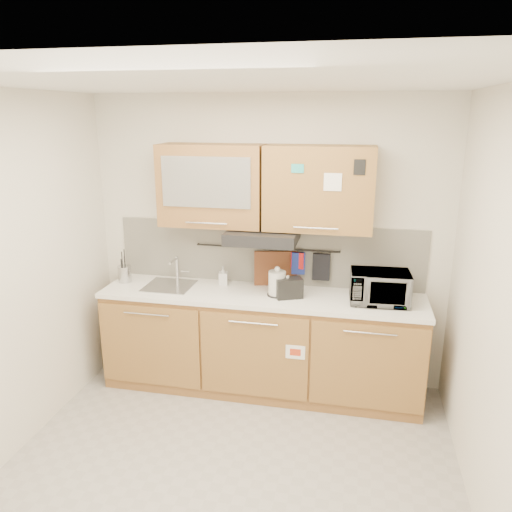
% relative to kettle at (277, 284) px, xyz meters
% --- Properties ---
extents(floor, '(3.20, 3.20, 0.00)m').
position_rel_kettle_xyz_m(floor, '(-0.14, -1.17, -1.02)').
color(floor, '#9E9993').
rests_on(floor, ground).
extents(ceiling, '(3.20, 3.20, 0.00)m').
position_rel_kettle_xyz_m(ceiling, '(-0.14, -1.17, 1.58)').
color(ceiling, white).
rests_on(ceiling, wall_back).
extents(wall_back, '(3.20, 0.00, 3.20)m').
position_rel_kettle_xyz_m(wall_back, '(-0.14, 0.33, 0.28)').
color(wall_back, silver).
rests_on(wall_back, ground).
extents(wall_right, '(0.00, 3.00, 3.00)m').
position_rel_kettle_xyz_m(wall_right, '(1.46, -1.17, 0.28)').
color(wall_right, silver).
rests_on(wall_right, ground).
extents(base_cabinet, '(2.80, 0.64, 0.88)m').
position_rel_kettle_xyz_m(base_cabinet, '(-0.14, 0.02, -0.62)').
color(base_cabinet, '#9D6B37').
rests_on(base_cabinet, floor).
extents(countertop, '(2.82, 0.62, 0.04)m').
position_rel_kettle_xyz_m(countertop, '(-0.14, 0.02, -0.12)').
color(countertop, white).
rests_on(countertop, base_cabinet).
extents(backsplash, '(2.80, 0.02, 0.56)m').
position_rel_kettle_xyz_m(backsplash, '(-0.14, 0.31, 0.18)').
color(backsplash, silver).
rests_on(backsplash, countertop).
extents(upper_cabinets, '(1.82, 0.37, 0.70)m').
position_rel_kettle_xyz_m(upper_cabinets, '(-0.15, 0.15, 0.81)').
color(upper_cabinets, '#9D6B37').
rests_on(upper_cabinets, wall_back).
extents(range_hood, '(0.60, 0.46, 0.10)m').
position_rel_kettle_xyz_m(range_hood, '(-0.14, 0.08, 0.40)').
color(range_hood, black).
rests_on(range_hood, upper_cabinets).
extents(sink, '(0.42, 0.40, 0.26)m').
position_rel_kettle_xyz_m(sink, '(-0.99, 0.03, -0.10)').
color(sink, silver).
rests_on(sink, countertop).
extents(utensil_rail, '(1.30, 0.02, 0.02)m').
position_rel_kettle_xyz_m(utensil_rail, '(-0.14, 0.28, 0.24)').
color(utensil_rail, black).
rests_on(utensil_rail, backsplash).
extents(utensil_crock, '(0.15, 0.15, 0.31)m').
position_rel_kettle_xyz_m(utensil_crock, '(-1.44, 0.07, -0.02)').
color(utensil_crock, '#ADADB1').
rests_on(utensil_crock, countertop).
extents(kettle, '(0.19, 0.17, 0.26)m').
position_rel_kettle_xyz_m(kettle, '(0.00, 0.00, 0.00)').
color(kettle, silver).
rests_on(kettle, countertop).
extents(toaster, '(0.26, 0.21, 0.17)m').
position_rel_kettle_xyz_m(toaster, '(0.11, -0.03, -0.02)').
color(toaster, black).
rests_on(toaster, countertop).
extents(microwave, '(0.50, 0.35, 0.26)m').
position_rel_kettle_xyz_m(microwave, '(0.85, 0.01, 0.03)').
color(microwave, '#999999').
rests_on(microwave, countertop).
extents(soap_bottle, '(0.09, 0.09, 0.17)m').
position_rel_kettle_xyz_m(soap_bottle, '(-0.53, 0.17, -0.02)').
color(soap_bottle, '#999999').
rests_on(soap_bottle, countertop).
extents(cutting_board, '(0.39, 0.11, 0.48)m').
position_rel_kettle_xyz_m(cutting_board, '(-0.06, 0.26, -0.02)').
color(cutting_board, brown).
rests_on(cutting_board, utensil_rail).
extents(oven_mitt, '(0.12, 0.04, 0.20)m').
position_rel_kettle_xyz_m(oven_mitt, '(0.15, 0.26, 0.12)').
color(oven_mitt, navy).
rests_on(oven_mitt, utensil_rail).
extents(dark_pouch, '(0.15, 0.05, 0.24)m').
position_rel_kettle_xyz_m(dark_pouch, '(0.35, 0.26, 0.10)').
color(dark_pouch, black).
rests_on(dark_pouch, utensil_rail).
extents(pot_holder, '(0.12, 0.05, 0.15)m').
position_rel_kettle_xyz_m(pot_holder, '(0.14, 0.26, 0.14)').
color(pot_holder, red).
rests_on(pot_holder, utensil_rail).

